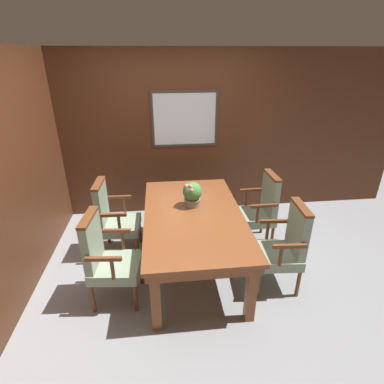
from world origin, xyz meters
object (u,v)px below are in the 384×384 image
object	(u,v)px
chair_right_near	(284,245)
potted_plant	(192,194)
chair_right_far	(260,208)
dining_table	(193,221)
chair_left_near	(107,257)
chair_left_far	(113,217)

from	to	relation	value
chair_right_near	potted_plant	size ratio (longest dim) A/B	3.33
chair_right_far	dining_table	bearing A→B (deg)	-66.03
dining_table	chair_right_far	size ratio (longest dim) A/B	1.95
chair_left_near	chair_right_far	world-z (taller)	same
dining_table	chair_left_near	distance (m)	1.01
chair_right_far	potted_plant	size ratio (longest dim) A/B	3.33
dining_table	chair_left_near	size ratio (longest dim) A/B	1.95
chair_right_near	chair_right_far	size ratio (longest dim) A/B	1.00
chair_left_far	chair_right_far	bearing A→B (deg)	-86.82
dining_table	chair_left_near	bearing A→B (deg)	-156.26
dining_table	chair_left_far	bearing A→B (deg)	156.93
chair_left_near	dining_table	bearing A→B (deg)	-60.68
chair_left_far	dining_table	bearing A→B (deg)	-110.73
dining_table	chair_left_far	xyz separation A→B (m)	(-0.96, 0.41, -0.12)
dining_table	potted_plant	bearing A→B (deg)	87.73
chair_right_near	chair_left_near	xyz separation A→B (m)	(-1.84, 0.00, 0.00)
chair_left_far	potted_plant	size ratio (longest dim) A/B	3.33
chair_left_near	potted_plant	xyz separation A→B (m)	(0.93, 0.60, 0.37)
chair_left_far	chair_left_near	size ratio (longest dim) A/B	1.00
chair_left_near	chair_right_far	size ratio (longest dim) A/B	1.00
chair_left_far	chair_right_near	bearing A→B (deg)	-111.14
chair_right_near	chair_right_far	xyz separation A→B (m)	(0.01, 0.85, 0.00)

